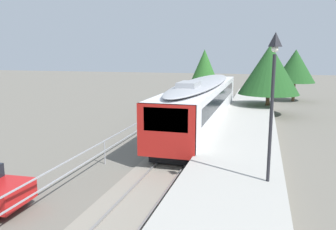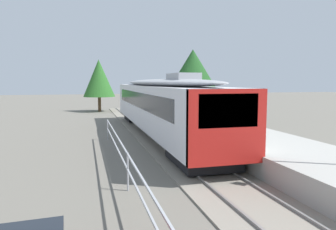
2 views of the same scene
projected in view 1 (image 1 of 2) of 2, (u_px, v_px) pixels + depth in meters
ground_plane at (119, 159)px, 18.03m from camera, size 160.00×160.00×0.00m
track_rails at (173, 163)px, 17.23m from camera, size 3.20×60.00×0.14m
commuter_train at (202, 100)px, 24.91m from camera, size 2.82×19.93×3.74m
station_platform at (238, 160)px, 16.30m from camera, size 3.90×60.00×0.90m
platform_lamp_mid_platform at (273, 80)px, 11.76m from camera, size 0.34×0.34×5.35m
tree_behind_carpark at (295, 66)px, 39.18m from camera, size 4.60×4.60×6.01m
tree_behind_station_far at (204, 67)px, 42.55m from camera, size 3.66×3.66×6.06m
tree_distant_left at (269, 70)px, 30.10m from camera, size 5.39×5.39×6.33m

